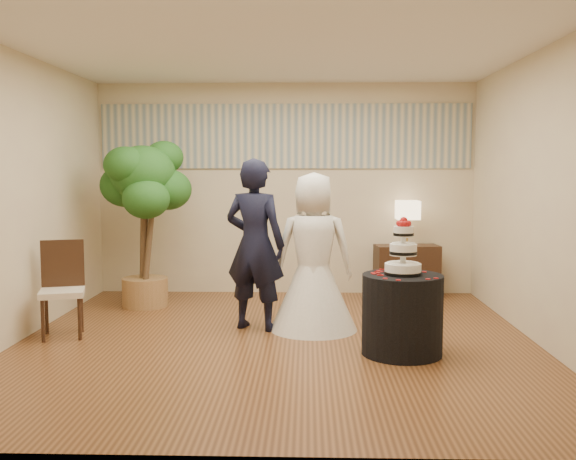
{
  "coord_description": "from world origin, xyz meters",
  "views": [
    {
      "loc": [
        0.3,
        -6.08,
        1.67
      ],
      "look_at": [
        0.1,
        0.4,
        1.05
      ],
      "focal_mm": 40.0,
      "sensor_mm": 36.0,
      "label": 1
    }
  ],
  "objects_px": {
    "console": "(407,271)",
    "side_chair": "(62,290)",
    "wedding_cake": "(403,246)",
    "table_lamp": "(407,223)",
    "cake_table": "(402,315)",
    "ficus_tree": "(144,222)",
    "groom": "(255,245)",
    "bride": "(314,252)"
  },
  "relations": [
    {
      "from": "console",
      "to": "side_chair",
      "type": "height_order",
      "value": "side_chair"
    },
    {
      "from": "wedding_cake",
      "to": "table_lamp",
      "type": "relative_size",
      "value": 0.9
    },
    {
      "from": "groom",
      "to": "cake_table",
      "type": "xyz_separation_m",
      "value": [
        1.4,
        -0.88,
        -0.53
      ]
    },
    {
      "from": "bride",
      "to": "side_chair",
      "type": "xyz_separation_m",
      "value": [
        -2.5,
        -0.38,
        -0.34
      ]
    },
    {
      "from": "table_lamp",
      "to": "groom",
      "type": "bearing_deg",
      "value": -136.6
    },
    {
      "from": "table_lamp",
      "to": "console",
      "type": "bearing_deg",
      "value": 0.0
    },
    {
      "from": "cake_table",
      "to": "groom",
      "type": "bearing_deg",
      "value": 147.68
    },
    {
      "from": "cake_table",
      "to": "table_lamp",
      "type": "distance_m",
      "value": 2.73
    },
    {
      "from": "cake_table",
      "to": "console",
      "type": "xyz_separation_m",
      "value": [
        0.44,
        2.63,
        -0.02
      ]
    },
    {
      "from": "cake_table",
      "to": "table_lamp",
      "type": "bearing_deg",
      "value": 80.41
    },
    {
      "from": "ficus_tree",
      "to": "side_chair",
      "type": "xyz_separation_m",
      "value": [
        -0.46,
        -1.44,
        -0.55
      ]
    },
    {
      "from": "console",
      "to": "groom",
      "type": "bearing_deg",
      "value": -143.23
    },
    {
      "from": "wedding_cake",
      "to": "side_chair",
      "type": "xyz_separation_m",
      "value": [
        -3.29,
        0.5,
        -0.51
      ]
    },
    {
      "from": "groom",
      "to": "bride",
      "type": "distance_m",
      "value": 0.61
    },
    {
      "from": "console",
      "to": "side_chair",
      "type": "xyz_separation_m",
      "value": [
        -3.73,
        -2.13,
        0.14
      ]
    },
    {
      "from": "console",
      "to": "bride",
      "type": "bearing_deg",
      "value": -131.79
    },
    {
      "from": "cake_table",
      "to": "side_chair",
      "type": "bearing_deg",
      "value": 171.42
    },
    {
      "from": "groom",
      "to": "wedding_cake",
      "type": "xyz_separation_m",
      "value": [
        1.4,
        -0.88,
        0.1
      ]
    },
    {
      "from": "ficus_tree",
      "to": "cake_table",
      "type": "bearing_deg",
      "value": -34.4
    },
    {
      "from": "side_chair",
      "to": "bride",
      "type": "bearing_deg",
      "value": -7.89
    },
    {
      "from": "bride",
      "to": "side_chair",
      "type": "relative_size",
      "value": 1.71
    },
    {
      "from": "groom",
      "to": "ficus_tree",
      "type": "xyz_separation_m",
      "value": [
        -1.43,
        1.05,
        0.14
      ]
    },
    {
      "from": "bride",
      "to": "cake_table",
      "type": "relative_size",
      "value": 2.25
    },
    {
      "from": "groom",
      "to": "table_lamp",
      "type": "bearing_deg",
      "value": -117.09
    },
    {
      "from": "groom",
      "to": "ficus_tree",
      "type": "height_order",
      "value": "ficus_tree"
    },
    {
      "from": "table_lamp",
      "to": "side_chair",
      "type": "height_order",
      "value": "table_lamp"
    },
    {
      "from": "console",
      "to": "ficus_tree",
      "type": "height_order",
      "value": "ficus_tree"
    },
    {
      "from": "cake_table",
      "to": "bride",
      "type": "bearing_deg",
      "value": 132.04
    },
    {
      "from": "wedding_cake",
      "to": "console",
      "type": "bearing_deg",
      "value": 80.41
    },
    {
      "from": "console",
      "to": "wedding_cake",
      "type": "bearing_deg",
      "value": -106.23
    },
    {
      "from": "groom",
      "to": "cake_table",
      "type": "bearing_deg",
      "value": 167.18
    },
    {
      "from": "bride",
      "to": "ficus_tree",
      "type": "xyz_separation_m",
      "value": [
        -2.04,
        1.06,
        0.21
      ]
    },
    {
      "from": "groom",
      "to": "table_lamp",
      "type": "xyz_separation_m",
      "value": [
        1.84,
        1.74,
        0.08
      ]
    },
    {
      "from": "groom",
      "to": "wedding_cake",
      "type": "relative_size",
      "value": 3.42
    },
    {
      "from": "groom",
      "to": "side_chair",
      "type": "bearing_deg",
      "value": 31.13
    },
    {
      "from": "ficus_tree",
      "to": "side_chair",
      "type": "height_order",
      "value": "ficus_tree"
    },
    {
      "from": "groom",
      "to": "wedding_cake",
      "type": "bearing_deg",
      "value": 167.18
    },
    {
      "from": "cake_table",
      "to": "ficus_tree",
      "type": "distance_m",
      "value": 3.49
    },
    {
      "from": "table_lamp",
      "to": "ficus_tree",
      "type": "relative_size",
      "value": 0.28
    },
    {
      "from": "bride",
      "to": "ficus_tree",
      "type": "relative_size",
      "value": 0.8
    },
    {
      "from": "wedding_cake",
      "to": "table_lamp",
      "type": "bearing_deg",
      "value": 80.41
    },
    {
      "from": "cake_table",
      "to": "table_lamp",
      "type": "height_order",
      "value": "table_lamp"
    }
  ]
}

